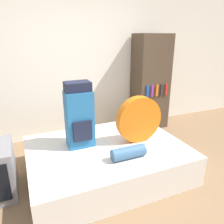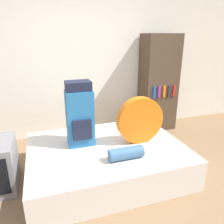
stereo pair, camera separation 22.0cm
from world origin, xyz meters
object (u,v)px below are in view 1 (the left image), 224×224
backpack (79,116)px  sleeping_roll (128,152)px  tent_bag (139,119)px  bookshelf (150,83)px

backpack → sleeping_roll: size_ratio=2.04×
backpack → tent_bag: 0.77m
sleeping_roll → bookshelf: bookshelf is taller
backpack → sleeping_roll: (0.42, -0.53, -0.33)m
tent_bag → bookshelf: (0.92, 1.18, 0.19)m
tent_bag → sleeping_roll: tent_bag is taller
bookshelf → sleeping_roll: bearing=-129.2°
backpack → tent_bag: backpack is taller
sleeping_roll → backpack: bearing=128.4°
backpack → tent_bag: (0.74, -0.18, -0.09)m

